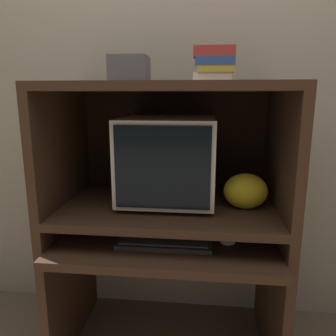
# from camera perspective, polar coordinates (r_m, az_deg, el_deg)

# --- Properties ---
(wall_back) EXTENTS (6.00, 0.06, 2.60)m
(wall_back) POSITION_cam_1_polar(r_m,az_deg,el_deg) (1.84, 1.34, 13.61)
(wall_back) COLOR gray
(wall_back) RESTS_ON ground_plane
(desk_base) EXTENTS (1.05, 0.69, 0.64)m
(desk_base) POSITION_cam_1_polar(r_m,az_deg,el_deg) (1.66, -0.13, -18.51)
(desk_base) COLOR #382316
(desk_base) RESTS_ON ground_plane
(desk_monitor_shelf) EXTENTS (1.05, 0.62, 0.13)m
(desk_monitor_shelf) POSITION_cam_1_polar(r_m,az_deg,el_deg) (1.57, 0.08, -7.19)
(desk_monitor_shelf) COLOR #382316
(desk_monitor_shelf) RESTS_ON desk_base
(hutch_upper) EXTENTS (1.05, 0.62, 0.55)m
(hutch_upper) POSITION_cam_1_polar(r_m,az_deg,el_deg) (1.51, 0.22, 7.88)
(hutch_upper) COLOR #382316
(hutch_upper) RESTS_ON desk_monitor_shelf
(crt_monitor) EXTENTS (0.43, 0.43, 0.40)m
(crt_monitor) POSITION_cam_1_polar(r_m,az_deg,el_deg) (1.54, -0.04, 1.61)
(crt_monitor) COLOR beige
(crt_monitor) RESTS_ON desk_monitor_shelf
(keyboard) EXTENTS (0.41, 0.17, 0.03)m
(keyboard) POSITION_cam_1_polar(r_m,az_deg,el_deg) (1.45, -0.54, -12.63)
(keyboard) COLOR #2D2D30
(keyboard) RESTS_ON desk_base
(mouse) EXTENTS (0.06, 0.04, 0.03)m
(mouse) POSITION_cam_1_polar(r_m,az_deg,el_deg) (1.46, 10.32, -12.59)
(mouse) COLOR #B7B7B7
(mouse) RESTS_ON desk_base
(snack_bag) EXTENTS (0.20, 0.15, 0.16)m
(snack_bag) POSITION_cam_1_polar(r_m,az_deg,el_deg) (1.51, 13.37, -3.93)
(snack_bag) COLOR gold
(snack_bag) RESTS_ON desk_monitor_shelf
(book_stack) EXTENTS (0.17, 0.12, 0.15)m
(book_stack) POSITION_cam_1_polar(r_m,az_deg,el_deg) (1.46, 8.00, 17.40)
(book_stack) COLOR beige
(book_stack) RESTS_ON hutch_upper
(storage_box) EXTENTS (0.16, 0.14, 0.11)m
(storage_box) POSITION_cam_1_polar(r_m,az_deg,el_deg) (1.50, -6.74, 16.67)
(storage_box) COLOR #4C4C51
(storage_box) RESTS_ON hutch_upper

